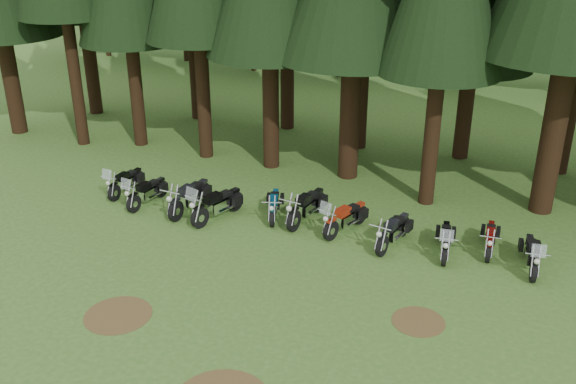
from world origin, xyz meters
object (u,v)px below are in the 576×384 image
motorcycle_6 (345,219)px  motorcycle_10 (531,256)px  motorcycle_0 (126,182)px  motorcycle_1 (147,193)px  motorcycle_3 (217,205)px  motorcycle_4 (274,206)px  motorcycle_9 (490,239)px  motorcycle_2 (190,198)px  motorcycle_7 (393,232)px  motorcycle_8 (445,241)px  motorcycle_5 (307,207)px

motorcycle_6 → motorcycle_10: 5.83m
motorcycle_0 → motorcycle_1: (1.28, -0.56, 0.01)m
motorcycle_6 → motorcycle_1: bearing=-155.1°
motorcycle_1 → motorcycle_3: size_ratio=0.91×
motorcycle_4 → motorcycle_9: size_ratio=1.01×
motorcycle_1 → motorcycle_10: motorcycle_1 is taller
motorcycle_2 → motorcycle_3: motorcycle_3 is taller
motorcycle_1 → motorcycle_7: size_ratio=0.99×
motorcycle_1 → motorcycle_6: 7.31m
motorcycle_10 → motorcycle_8: bearing=172.4°
motorcycle_7 → motorcycle_9: bearing=26.1°
motorcycle_4 → motorcycle_5: motorcycle_5 is taller
motorcycle_2 → motorcycle_6: size_ratio=1.11×
motorcycle_2 → motorcycle_9: 10.19m
motorcycle_1 → motorcycle_7: bearing=8.5°
motorcycle_3 → motorcycle_9: (8.97, 0.94, -0.11)m
motorcycle_2 → motorcycle_7: bearing=5.2°
motorcycle_0 → motorcycle_3: 4.25m
motorcycle_3 → motorcycle_10: motorcycle_3 is taller
motorcycle_0 → motorcycle_9: size_ratio=1.08×
motorcycle_1 → motorcycle_6: bearing=11.6°
motorcycle_0 → motorcycle_9: 13.15m
motorcycle_5 → motorcycle_6: (1.47, -0.32, -0.03)m
motorcycle_2 → motorcycle_4: bearing=16.5°
motorcycle_0 → motorcycle_5: (7.10, 0.20, 0.06)m
motorcycle_0 → motorcycle_6: bearing=1.9°
motorcycle_0 → motorcycle_4: bearing=3.6°
motorcycle_7 → motorcycle_10: bearing=12.6°
motorcycle_6 → motorcycle_8: 3.32m
motorcycle_4 → motorcycle_7: bearing=-24.6°
motorcycle_0 → motorcycle_8: motorcycle_0 is taller
motorcycle_2 → motorcycle_5: motorcycle_2 is taller
motorcycle_3 → motorcycle_7: motorcycle_3 is taller
motorcycle_8 → motorcycle_5: bearing=165.5°
motorcycle_10 → motorcycle_5: bearing=167.6°
motorcycle_8 → motorcycle_10: 2.52m
motorcycle_3 → motorcycle_4: 1.96m
motorcycle_8 → motorcycle_9: size_ratio=1.07×
motorcycle_1 → motorcycle_10: size_ratio=1.03×
motorcycle_7 → motorcycle_8: (1.62, 0.02, -0.02)m
motorcycle_4 → motorcycle_6: size_ratio=0.90×
motorcycle_8 → motorcycle_2: bearing=173.7°
motorcycle_8 → motorcycle_10: bearing=-7.3°
motorcycle_4 → motorcycle_9: 7.20m
motorcycle_5 → motorcycle_8: (4.77, -0.67, -0.07)m
motorcycle_3 → motorcycle_10: size_ratio=1.14×
motorcycle_2 → motorcycle_3: bearing=-6.2°
motorcycle_4 → motorcycle_7: (4.30, -0.58, 0.04)m
motorcycle_5 → motorcycle_7: size_ratio=1.10×
motorcycle_4 → motorcycle_10: bearing=-20.9°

